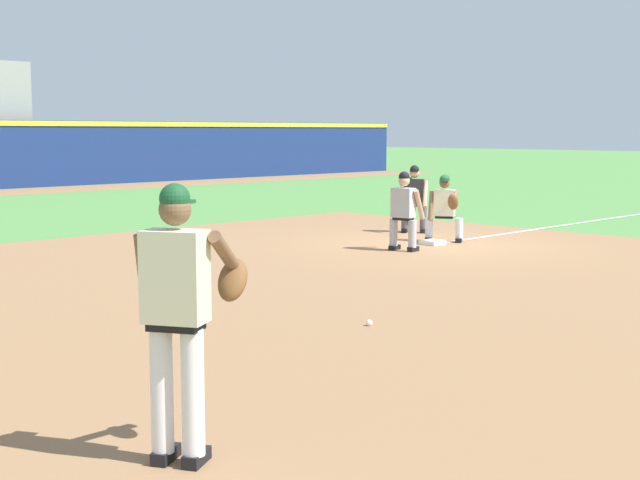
% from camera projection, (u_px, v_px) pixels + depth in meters
% --- Properties ---
extents(ground_plane, '(160.00, 160.00, 0.00)m').
position_uv_depth(ground_plane, '(432.00, 245.00, 17.22)').
color(ground_plane, '#518942').
extents(infield_dirt_patch, '(18.00, 18.00, 0.01)m').
position_uv_depth(infield_dirt_patch, '(368.00, 300.00, 11.55)').
color(infield_dirt_patch, '#936B47').
rests_on(infield_dirt_patch, ground).
extents(foul_line_stripe, '(13.29, 0.10, 0.00)m').
position_uv_depth(foul_line_stripe, '(599.00, 220.00, 21.90)').
color(foul_line_stripe, white).
rests_on(foul_line_stripe, ground).
extents(first_base_bag, '(0.38, 0.38, 0.09)m').
position_uv_depth(first_base_bag, '(432.00, 242.00, 17.22)').
color(first_base_bag, white).
rests_on(first_base_bag, ground).
extents(baseball, '(0.07, 0.07, 0.07)m').
position_uv_depth(baseball, '(369.00, 323.00, 10.04)').
color(baseball, white).
rests_on(baseball, ground).
extents(pitcher, '(0.84, 0.58, 1.86)m').
position_uv_depth(pitcher, '(180.00, 306.00, 5.78)').
color(pitcher, black).
rests_on(pitcher, ground).
extents(first_baseman, '(0.82, 1.02, 1.34)m').
position_uv_depth(first_baseman, '(445.00, 205.00, 17.52)').
color(first_baseman, black).
rests_on(first_baseman, ground).
extents(baserunner, '(0.50, 0.63, 1.46)m').
position_uv_depth(baserunner, '(404.00, 208.00, 16.25)').
color(baserunner, black).
rests_on(baserunner, ground).
extents(umpire, '(0.63, 0.68, 1.46)m').
position_uv_depth(umpire, '(414.00, 196.00, 19.18)').
color(umpire, black).
rests_on(umpire, ground).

